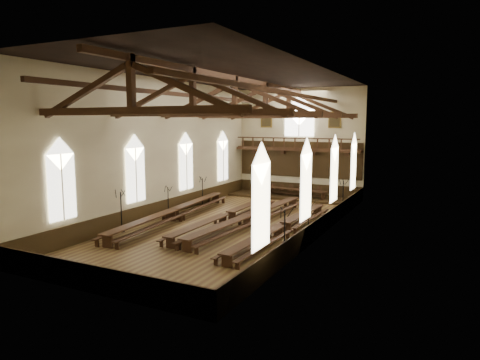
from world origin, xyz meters
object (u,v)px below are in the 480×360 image
at_px(candelabrum_left_mid, 168,207).
at_px(candelabrum_right_far, 343,202).
at_px(refectory_row_b, 228,215).
at_px(high_table, 288,189).
at_px(dais, 288,197).
at_px(candelabrum_left_near, 122,219).
at_px(candelabrum_left_far, 202,197).
at_px(refectory_row_c, 251,217).
at_px(refectory_row_d, 283,227).
at_px(candelabrum_right_near, 284,243).
at_px(refectory_row_a, 173,212).
at_px(candelabrum_right_mid, 308,228).

xyz_separation_m(candelabrum_left_mid, candelabrum_right_far, (11.10, 7.21, 0.10)).
height_order(refectory_row_b, high_table, high_table).
bearing_deg(candelabrum_right_far, high_table, 145.52).
distance_m(refectory_row_b, dais, 11.13).
xyz_separation_m(candelabrum_left_near, candelabrum_left_far, (-0.00, 9.69, -0.08)).
relative_size(refectory_row_b, refectory_row_c, 0.95).
relative_size(refectory_row_d, candelabrum_left_near, 5.25).
bearing_deg(candelabrum_right_near, refectory_row_b, 138.64).
bearing_deg(candelabrum_left_far, dais, 52.37).
relative_size(refectory_row_d, high_table, 1.88).
distance_m(refectory_row_a, dais, 12.85).
bearing_deg(candelabrum_left_mid, refectory_row_d, -6.46).
distance_m(refectory_row_c, candelabrum_left_far, 7.92).
xyz_separation_m(refectory_row_d, candelabrum_right_far, (1.72, 8.27, 0.27)).
bearing_deg(refectory_row_b, candelabrum_left_far, 136.78).
height_order(refectory_row_c, candelabrum_right_near, candelabrum_right_near).
relative_size(candelabrum_right_mid, candelabrum_right_far, 0.91).
distance_m(refectory_row_d, candelabrum_left_near, 10.15).
relative_size(candelabrum_right_near, candelabrum_right_mid, 1.11).
relative_size(candelabrum_left_near, candelabrum_right_mid, 1.14).
height_order(refectory_row_d, candelabrum_right_far, candelabrum_right_far).
xyz_separation_m(dais, candelabrum_left_mid, (-5.08, -11.35, 0.60)).
xyz_separation_m(refectory_row_c, candelabrum_left_far, (-6.57, 4.42, 0.16)).
height_order(refectory_row_c, candelabrum_left_far, candelabrum_left_far).
relative_size(dais, candelabrum_right_mid, 4.78).
bearing_deg(candelabrum_left_mid, refectory_row_b, 2.71).
xyz_separation_m(refectory_row_d, high_table, (-4.30, 12.41, 0.26)).
bearing_deg(refectory_row_a, candelabrum_left_near, -103.94).
bearing_deg(candelabrum_left_mid, candelabrum_right_mid, -7.05).
bearing_deg(candelabrum_left_far, refectory_row_b, -43.22).
height_order(refectory_row_a, candelabrum_left_mid, candelabrum_left_mid).
bearing_deg(candelabrum_left_near, candelabrum_right_mid, 17.76).
relative_size(refectory_row_c, candelabrum_right_far, 5.66).
height_order(candelabrum_left_mid, candelabrum_right_mid, candelabrum_right_mid).
height_order(high_table, candelabrum_left_mid, candelabrum_left_mid).
height_order(refectory_row_b, candelabrum_right_far, candelabrum_right_far).
xyz_separation_m(refectory_row_a, candelabrum_left_mid, (-1.02, 0.83, 0.10)).
bearing_deg(high_table, candelabrum_left_near, -107.33).
relative_size(refectory_row_b, refectory_row_d, 0.99).
bearing_deg(candelabrum_right_mid, candelabrum_left_mid, 172.95).
xyz_separation_m(refectory_row_d, candelabrum_left_far, (-9.38, 5.82, 0.21)).
bearing_deg(candelabrum_left_mid, dais, 65.90).
bearing_deg(candelabrum_right_far, candelabrum_right_mid, -90.00).
relative_size(refectory_row_a, candelabrum_right_mid, 6.38).
xyz_separation_m(refectory_row_a, candelabrum_left_near, (-1.02, -4.10, 0.22)).
height_order(dais, candelabrum_right_far, candelabrum_right_far).
bearing_deg(candelabrum_right_near, refectory_row_d, 112.10).
bearing_deg(high_table, dais, 95.36).
height_order(refectory_row_c, candelabrum_left_mid, candelabrum_left_mid).
xyz_separation_m(candelabrum_left_far, candelabrum_right_near, (11.10, -10.06, 0.07)).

